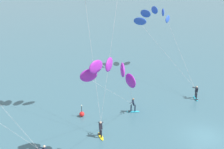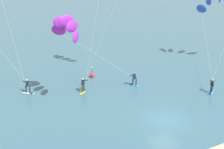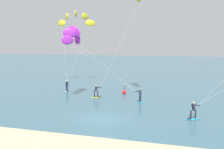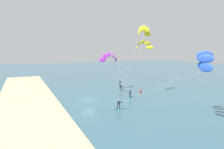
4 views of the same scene
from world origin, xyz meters
TOP-DOWN VIEW (x-y plane):
  - ground_plane at (0.00, 0.00)m, footprint 240.00×240.00m
  - kitesurfer_nearshore at (16.33, 10.21)m, footprint 11.87×11.30m
  - kitesurfer_far_out at (-5.96, 7.38)m, footprint 9.58×4.82m
  - marker_buoy at (-1.35, 12.88)m, footprint 0.56×0.56m

SIDE VIEW (x-z plane):
  - ground_plane at x=0.00m, z-range 0.00..0.00m
  - marker_buoy at x=-1.35m, z-range -0.39..0.99m
  - kitesurfer_far_out at x=-5.96m, z-range 3.04..12.07m
  - kitesurfer_nearshore at x=16.33m, z-range 3.09..12.41m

